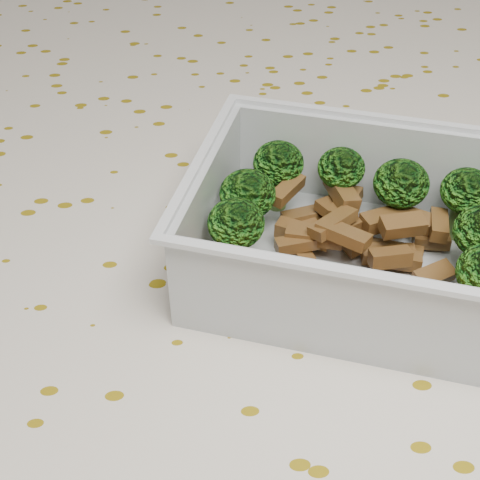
{
  "coord_description": "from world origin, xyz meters",
  "views": [
    {
      "loc": [
        -0.02,
        -0.28,
        1.03
      ],
      "look_at": [
        -0.01,
        0.0,
        0.78
      ],
      "focal_mm": 50.0,
      "sensor_mm": 36.0,
      "label": 1
    }
  ],
  "objects": [
    {
      "name": "dining_table",
      "position": [
        0.0,
        0.0,
        0.67
      ],
      "size": [
        1.4,
        0.9,
        0.75
      ],
      "color": "brown",
      "rests_on": "ground"
    },
    {
      "name": "tablecloth",
      "position": [
        0.0,
        0.0,
        0.72
      ],
      "size": [
        1.46,
        0.96,
        0.19
      ],
      "color": "beige",
      "rests_on": "dining_table"
    },
    {
      "name": "lunch_container",
      "position": [
        0.06,
        0.0,
        0.78
      ],
      "size": [
        0.22,
        0.2,
        0.07
      ],
      "color": "silver",
      "rests_on": "tablecloth"
    },
    {
      "name": "broccoli_florets",
      "position": [
        0.07,
        0.02,
        0.79
      ],
      "size": [
        0.17,
        0.14,
        0.05
      ],
      "color": "#608C3F",
      "rests_on": "lunch_container"
    },
    {
      "name": "meat_pile",
      "position": [
        0.06,
        0.02,
        0.77
      ],
      "size": [
        0.11,
        0.09,
        0.03
      ],
      "color": "brown",
      "rests_on": "lunch_container"
    },
    {
      "name": "sausage",
      "position": [
        0.05,
        -0.04,
        0.78
      ],
      "size": [
        0.16,
        0.06,
        0.02
      ],
      "color": "#D0692C",
      "rests_on": "lunch_container"
    }
  ]
}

